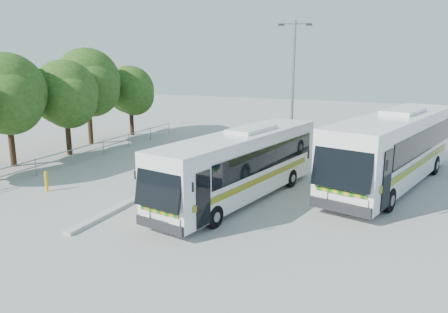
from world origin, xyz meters
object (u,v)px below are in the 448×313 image
at_px(tree_far_e, 131,90).
at_px(bollard, 46,181).
at_px(lamppost, 293,83).
at_px(tree_far_c, 66,93).
at_px(tree_far_d, 88,81).
at_px(tree_far_b, 7,92).
at_px(coach_adjacent, 394,147).
at_px(coach_main, 241,164).

bearing_deg(tree_far_e, bollard, -70.61).
distance_m(lamppost, bollard, 16.50).
distance_m(tree_far_c, tree_far_d, 3.93).
bearing_deg(bollard, lamppost, 54.41).
bearing_deg(bollard, tree_far_c, 124.55).
bearing_deg(tree_far_b, lamppost, 33.01).
xyz_separation_m(coach_adjacent, bollard, (-15.97, -8.06, -1.53)).
relative_size(tree_far_b, coach_main, 0.60).
bearing_deg(coach_main, coach_adjacent, 50.98).
bearing_deg(tree_far_e, coach_main, -40.23).
height_order(tree_far_c, coach_adjacent, tree_far_c).
xyz_separation_m(tree_far_b, lamppost, (15.02, 9.76, 0.38)).
distance_m(tree_far_c, bollard, 9.37).
relative_size(coach_adjacent, lamppost, 1.52).
bearing_deg(coach_main, tree_far_b, -170.20).
distance_m(coach_main, coach_adjacent, 8.42).
distance_m(tree_far_b, tree_far_e, 12.13).
distance_m(tree_far_d, lamppost, 15.46).
xyz_separation_m(tree_far_c, lamppost, (14.12, 5.86, 0.69)).
bearing_deg(coach_adjacent, tree_far_d, -171.92).
relative_size(tree_far_d, coach_main, 0.63).
relative_size(tree_far_d, coach_adjacent, 0.54).
height_order(tree_far_e, coach_adjacent, tree_far_e).
relative_size(tree_far_b, tree_far_e, 1.17).
relative_size(tree_far_b, coach_adjacent, 0.51).
distance_m(tree_far_c, lamppost, 15.30).
bearing_deg(lamppost, tree_far_b, -164.11).
relative_size(tree_far_d, bollard, 7.09).
distance_m(coach_adjacent, bollard, 17.96).
height_order(tree_far_d, lamppost, lamppost).
relative_size(tree_far_c, bollard, 6.27).
distance_m(tree_far_b, tree_far_c, 4.01).
height_order(tree_far_d, tree_far_e, tree_far_d).
bearing_deg(coach_adjacent, tree_far_e, 176.43).
height_order(tree_far_e, lamppost, lamppost).
bearing_deg(tree_far_b, coach_adjacent, 12.67).
distance_m(tree_far_c, tree_far_e, 8.22).
relative_size(tree_far_e, bollard, 5.73).
bearing_deg(tree_far_c, lamppost, 22.52).
relative_size(tree_far_b, bollard, 6.73).
xyz_separation_m(tree_far_c, tree_far_e, (-0.51, 8.20, -0.37)).
bearing_deg(tree_far_c, tree_far_e, 93.54).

